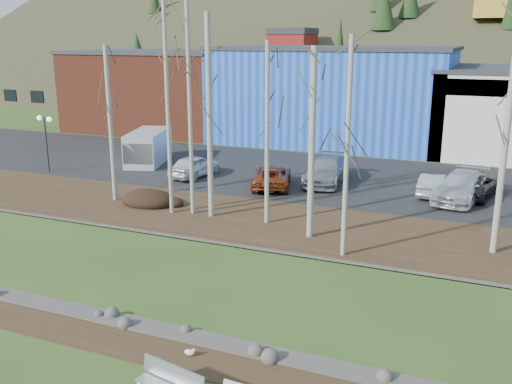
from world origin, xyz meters
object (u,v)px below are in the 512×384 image
at_px(seagull, 190,352).
at_px(van_grey, 147,148).
at_px(car_2, 327,171).
at_px(car_4, 474,185).
at_px(car_5, 461,187).
at_px(car_0, 194,166).
at_px(car_1, 272,176).
at_px(car_3, 433,184).
at_px(street_lamp, 45,128).

bearing_deg(seagull, van_grey, 107.89).
distance_m(car_2, car_4, 8.75).
bearing_deg(van_grey, car_5, -21.35).
xyz_separation_m(car_0, car_1, (5.70, -0.54, -0.05)).
distance_m(car_3, car_4, 2.34).
distance_m(car_1, car_3, 9.54).
xyz_separation_m(street_lamp, van_grey, (4.80, 4.91, -1.84)).
distance_m(car_5, van_grey, 21.79).
xyz_separation_m(car_2, car_5, (8.07, -0.89, -0.00)).
bearing_deg(seagull, car_0, 100.50).
xyz_separation_m(car_2, car_4, (8.75, 0.38, -0.12)).
xyz_separation_m(seagull, van_grey, (-15.58, 21.63, 1.15)).
bearing_deg(seagull, car_3, 59.60).
relative_size(seagull, car_3, 0.10).
height_order(car_0, car_5, car_5).
height_order(car_3, van_grey, van_grey).
height_order(seagull, street_lamp, street_lamp).
relative_size(street_lamp, van_grey, 0.66).
height_order(car_4, car_5, car_5).
relative_size(seagull, car_4, 0.08).
distance_m(car_0, car_3, 15.11).
xyz_separation_m(car_5, van_grey, (-21.74, 1.47, 0.38)).
height_order(car_5, van_grey, van_grey).
bearing_deg(street_lamp, car_1, 21.66).
xyz_separation_m(seagull, car_5, (6.16, 20.16, 0.78)).
bearing_deg(street_lamp, car_3, 23.20).
bearing_deg(car_4, car_5, 75.45).
xyz_separation_m(street_lamp, car_5, (26.54, 3.44, -2.21)).
bearing_deg(car_4, car_0, 20.18).
distance_m(car_4, van_grey, 22.41).
height_order(car_4, van_grey, van_grey).
bearing_deg(car_2, car_3, -6.44).
distance_m(car_0, car_2, 8.70).
relative_size(car_3, van_grey, 0.67).
height_order(car_0, car_2, car_2).
bearing_deg(car_5, car_0, -166.72).
bearing_deg(car_1, car_3, 174.13).
distance_m(car_1, van_grey, 11.21).
bearing_deg(car_2, van_grey, 174.02).
bearing_deg(car_5, car_2, -175.86).
xyz_separation_m(seagull, car_1, (-4.75, 18.79, 0.65)).
height_order(seagull, van_grey, van_grey).
relative_size(car_2, car_4, 1.13).
bearing_deg(car_2, car_4, -1.08).
height_order(car_2, car_3, car_2).
height_order(street_lamp, car_2, street_lamp).
relative_size(car_2, car_3, 1.41).
height_order(car_0, car_4, car_0).
bearing_deg(car_1, car_2, -158.99).
bearing_deg(car_3, van_grey, -0.89).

